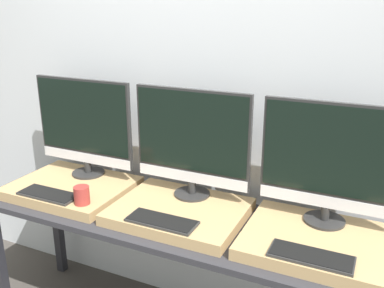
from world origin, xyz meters
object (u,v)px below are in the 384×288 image
mug (82,195)px  monitor_right (331,161)px  monitor_left (84,125)px  monitor_center (192,140)px  keyboard_center (162,221)px  keyboard_right (311,256)px  keyboard_left (49,194)px

mug → monitor_right: bearing=16.1°
monitor_left → mug: size_ratio=6.74×
monitor_center → keyboard_center: 0.43m
monitor_right → monitor_center: bearing=180.0°
mug → keyboard_right: (1.12, 0.00, -0.04)m
keyboard_left → monitor_center: size_ratio=0.53×
keyboard_left → mug: (0.22, 0.00, 0.04)m
keyboard_left → keyboard_right: bearing=0.0°
keyboard_center → monitor_right: bearing=25.7°
monitor_right → keyboard_right: monitor_right is taller
keyboard_left → monitor_right: 1.40m
monitor_center → keyboard_center: monitor_center is taller
keyboard_left → mug: bearing=0.0°
monitor_left → keyboard_right: (1.33, -0.32, -0.29)m
mug → monitor_center: size_ratio=0.15×
keyboard_left → keyboard_center: bearing=0.0°
monitor_left → monitor_center: (0.67, 0.00, 0.00)m
monitor_center → keyboard_right: size_ratio=1.87×
mug → keyboard_center: 0.45m
monitor_center → keyboard_center: size_ratio=1.87×
keyboard_center → keyboard_right: size_ratio=1.00×
keyboard_center → monitor_right: size_ratio=0.53×
monitor_center → monitor_right: 0.67m
monitor_left → keyboard_center: monitor_left is taller
keyboard_left → keyboard_right: size_ratio=1.00×
keyboard_center → monitor_right: monitor_right is taller
keyboard_left → mug: size_ratio=3.60×
monitor_right → keyboard_right: size_ratio=1.87×
monitor_center → monitor_right: size_ratio=1.00×
keyboard_left → keyboard_center: (0.67, 0.00, 0.00)m
monitor_center → keyboard_right: bearing=-25.7°
mug → keyboard_right: 1.12m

